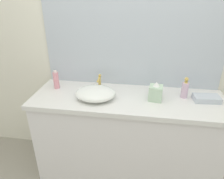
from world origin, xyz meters
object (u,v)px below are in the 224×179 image
Objects in this scene: soap_dispenser at (185,89)px; tissue_box at (156,92)px; sink_basin at (95,93)px; folded_hand_towel at (207,98)px; lotion_bottle at (56,80)px.

tissue_box is (-0.26, -0.09, -0.01)m from soap_dispenser.
soap_dispenser reaches higher than sink_basin.
sink_basin is 1.61× the size of folded_hand_towel.
sink_basin is 0.54m from tissue_box.
tissue_box is at bearing -174.25° from folded_hand_towel.
lotion_bottle is (-1.23, 0.02, 0.00)m from soap_dispenser.
lotion_bottle is (-0.43, 0.16, 0.04)m from sink_basin.
lotion_bottle reaches higher than sink_basin.
sink_basin is at bearing -170.06° from soap_dispenser.
soap_dispenser is 1.23m from lotion_bottle.
tissue_box is (0.97, -0.10, -0.01)m from lotion_bottle.
lotion_bottle is at bearing 160.22° from sink_basin.
lotion_bottle is at bearing 179.25° from soap_dispenser.
tissue_box reaches higher than sink_basin.
soap_dispenser is at bearing 18.34° from tissue_box.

